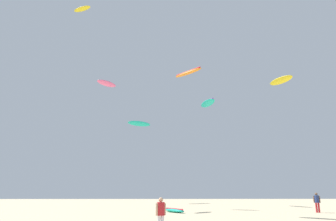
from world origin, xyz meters
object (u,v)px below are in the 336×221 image
(kite_aloft_0, at_px, (208,103))
(kite_aloft_2, at_px, (281,80))
(kite_grounded_near, at_px, (174,210))
(kite_aloft_3, at_px, (188,73))
(kite_aloft_5, at_px, (139,124))
(kite_aloft_1, at_px, (82,9))
(kite_aloft_4, at_px, (107,83))
(person_midground, at_px, (317,201))
(person_foreground, at_px, (161,212))

(kite_aloft_0, distance_m, kite_aloft_2, 10.82)
(kite_grounded_near, xyz_separation_m, kite_aloft_0, (5.35, 12.94, 13.87))
(kite_aloft_3, xyz_separation_m, kite_aloft_5, (-6.18, 24.33, 0.33))
(kite_aloft_1, bearing_deg, kite_aloft_2, 3.13)
(kite_grounded_near, distance_m, kite_aloft_3, 12.69)
(kite_aloft_1, height_order, kite_aloft_4, kite_aloft_1)
(kite_aloft_5, bearing_deg, kite_aloft_2, -24.85)
(kite_aloft_3, height_order, kite_aloft_4, kite_aloft_4)
(kite_aloft_5, bearing_deg, kite_grounded_near, -76.59)
(person_midground, relative_size, kite_aloft_4, 0.71)
(person_foreground, bearing_deg, kite_aloft_5, 157.20)
(person_midground, bearing_deg, kite_aloft_3, -54.24)
(person_midground, bearing_deg, kite_aloft_5, -117.61)
(person_foreground, height_order, kite_grounded_near, person_foreground)
(person_foreground, relative_size, kite_aloft_2, 0.41)
(kite_aloft_0, bearing_deg, kite_aloft_4, -141.94)
(kite_grounded_near, distance_m, kite_aloft_2, 25.66)
(person_foreground, distance_m, kite_aloft_2, 34.42)
(kite_aloft_0, bearing_deg, kite_aloft_2, -8.53)
(person_foreground, distance_m, kite_aloft_5, 37.04)
(kite_aloft_2, relative_size, kite_aloft_4, 1.65)
(kite_aloft_2, bearing_deg, kite_aloft_3, -134.36)
(kite_aloft_3, bearing_deg, kite_aloft_0, 75.67)
(kite_aloft_1, bearing_deg, kite_aloft_5, 55.23)
(person_foreground, relative_size, kite_aloft_0, 0.38)
(kite_grounded_near, bearing_deg, kite_aloft_5, 103.41)
(kite_grounded_near, xyz_separation_m, kite_aloft_3, (1.19, -3.38, 12.17))
(kite_grounded_near, bearing_deg, kite_aloft_2, 36.08)
(person_foreground, relative_size, kite_aloft_3, 0.57)
(person_midground, distance_m, kite_aloft_3, 16.64)
(kite_aloft_0, height_order, kite_aloft_4, kite_aloft_0)
(person_midground, xyz_separation_m, kite_aloft_2, (2.58, 11.95, 15.99))
(kite_aloft_3, distance_m, kite_aloft_4, 10.72)
(kite_grounded_near, relative_size, kite_aloft_4, 1.22)
(person_foreground, bearing_deg, kite_aloft_2, 117.43)
(person_midground, xyz_separation_m, kite_aloft_0, (-7.70, 13.50, 13.02))
(kite_aloft_2, xyz_separation_m, kite_aloft_3, (-14.45, -14.78, -4.67))
(person_midground, relative_size, kite_aloft_2, 0.43)
(kite_aloft_1, relative_size, kite_aloft_4, 1.19)
(person_midground, xyz_separation_m, kite_aloft_4, (-20.41, 3.55, 12.45))
(kite_aloft_4, bearing_deg, kite_grounded_near, -22.12)
(kite_aloft_0, relative_size, kite_aloft_1, 1.49)
(kite_grounded_near, height_order, kite_aloft_0, kite_aloft_0)
(kite_aloft_1, bearing_deg, kite_aloft_3, -43.61)
(person_midground, relative_size, kite_aloft_3, 0.61)
(kite_aloft_0, xyz_separation_m, kite_aloft_2, (10.29, -1.54, 2.97))
(person_foreground, relative_size, kite_aloft_5, 0.40)
(kite_aloft_3, bearing_deg, person_midground, 13.38)
(kite_aloft_2, bearing_deg, person_foreground, -123.56)
(kite_aloft_3, relative_size, kite_aloft_5, 0.69)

